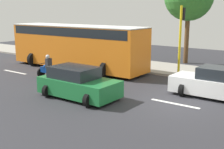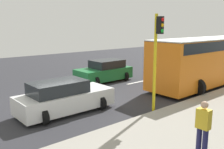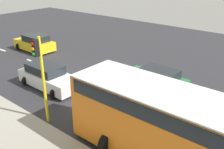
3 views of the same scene
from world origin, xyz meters
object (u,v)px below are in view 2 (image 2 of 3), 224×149
Objects in this scene: pedestrian_near_signal at (203,127)px; traffic_light_corner at (157,49)px; city_bus at (212,57)px; motorcycle at (163,69)px; car_green at (104,71)px; car_white at (64,98)px.

traffic_light_corner reaches higher than pedestrian_near_signal.
city_bus is 7.19× the size of motorcycle.
car_green and car_white have the same top height.
car_green is 7.51m from city_bus.
car_white is at bearing -171.24° from pedestrian_near_signal.
pedestrian_near_signal reaches higher than motorcycle.
city_bus is 2.44× the size of traffic_light_corner.
city_bus is 6.51× the size of pedestrian_near_signal.
car_white is at bearing -129.36° from traffic_light_corner.
car_white is 10.21m from motorcycle.
pedestrian_near_signal is at bearing -31.71° from traffic_light_corner.
motorcycle is (1.91, 4.34, -0.07)m from car_green.
pedestrian_near_signal is at bearing 8.76° from car_white.
motorcycle reaches higher than car_white.
car_white is 0.41× the size of city_bus.
pedestrian_near_signal is 4.75m from traffic_light_corner.
car_white is at bearing -78.06° from motorcycle.
pedestrian_near_signal is (5.04, -9.77, -0.79)m from city_bus.
traffic_light_corner reaches higher than car_green.
car_white is at bearing -54.55° from car_green.
pedestrian_near_signal is at bearing -46.59° from motorcycle.
pedestrian_near_signal is at bearing -24.09° from car_green.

